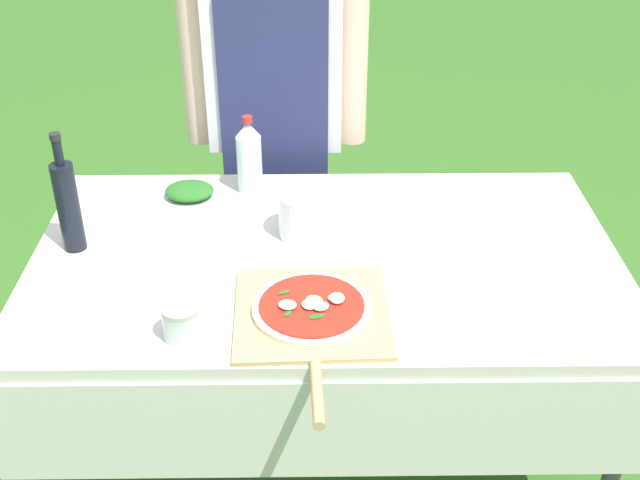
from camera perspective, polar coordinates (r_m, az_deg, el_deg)
ground_plane at (r=2.51m, az=0.34°, el=-15.19°), size 12.00×12.00×0.00m
prep_table at (r=2.07m, az=0.40°, el=-2.68°), size 1.50×0.89×0.73m
person_cook at (r=2.53m, az=-3.18°, el=9.83°), size 0.57×0.19×1.51m
pizza_on_peel at (r=1.81m, az=-0.57°, el=-5.18°), size 0.36×0.54×0.05m
oil_bottle at (r=2.09m, az=-17.49°, el=2.43°), size 0.06×0.06×0.32m
water_bottle at (r=2.28m, az=-5.06°, el=5.93°), size 0.07×0.07×0.23m
herb_container at (r=2.30m, az=-9.27°, el=3.39°), size 0.16×0.14×0.05m
mixing_tub at (r=2.08m, az=-1.04°, el=1.84°), size 0.14×0.14×0.12m
sauce_jar at (r=1.76m, az=-9.82°, el=-5.89°), size 0.08×0.08×0.08m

